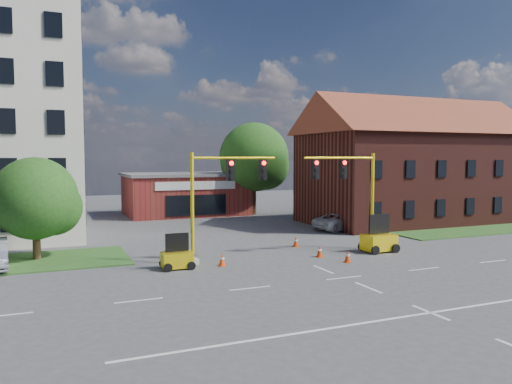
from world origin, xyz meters
TOP-DOWN VIEW (x-y plane):
  - ground at (0.00, 0.00)m, footprint 120.00×120.00m
  - grass_verge_ne at (18.00, 9.00)m, footprint 14.00×4.00m
  - lane_markings at (0.00, -3.00)m, footprint 60.00×36.00m
  - brick_shop at (0.00, 29.98)m, footprint 12.40×8.40m
  - townhouse_row at (18.00, 16.00)m, footprint 21.00×11.00m
  - tree_large at (6.86, 27.08)m, footprint 7.50×7.14m
  - tree_nw_front at (-13.76, 10.58)m, footprint 4.97×4.73m
  - signal_mast_west at (-4.36, 6.00)m, footprint 5.30×0.60m
  - signal_mast_east at (4.36, 6.00)m, footprint 5.30×0.60m
  - trailer_west at (-7.08, 5.19)m, footprint 1.63×1.11m
  - trailer_east at (5.77, 4.95)m, footprint 2.05×1.43m
  - cone_a at (-4.67, 4.87)m, footprint 0.40×0.40m
  - cone_b at (1.50, 4.94)m, footprint 0.40×0.40m
  - cone_c at (2.17, 2.98)m, footprint 0.40×0.40m
  - cone_d at (1.80, 8.56)m, footprint 0.40×0.40m
  - pickup_white at (8.79, 13.84)m, footprint 5.41×3.29m

SIDE VIEW (x-z plane):
  - ground at x=0.00m, z-range 0.00..0.00m
  - lane_markings at x=0.00m, z-range 0.00..0.01m
  - grass_verge_ne at x=18.00m, z-range 0.00..0.08m
  - cone_a at x=-4.67m, z-range -0.01..0.69m
  - cone_b at x=1.50m, z-range -0.01..0.69m
  - cone_c at x=2.17m, z-range -0.01..0.69m
  - cone_d at x=1.80m, z-range -0.01..0.69m
  - trailer_west at x=-7.08m, z-range -0.34..1.48m
  - pickup_white at x=8.79m, z-range 0.00..1.40m
  - trailer_east at x=5.77m, z-range -0.42..1.84m
  - brick_shop at x=0.00m, z-range 0.01..4.31m
  - tree_nw_front at x=-13.76m, z-range 0.45..6.40m
  - signal_mast_west at x=-4.36m, z-range 0.82..7.02m
  - signal_mast_east at x=4.36m, z-range 0.82..7.02m
  - tree_large at x=6.86m, z-range 0.94..10.45m
  - townhouse_row at x=18.00m, z-range 0.18..11.68m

